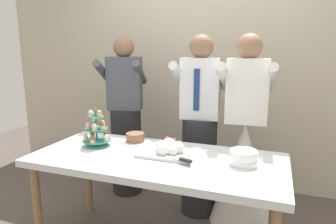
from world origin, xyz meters
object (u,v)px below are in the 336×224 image
object	(u,v)px
dessert_table	(157,166)
main_cake_tray	(169,149)
cupcake_stand	(96,131)
person_guest	(126,125)
plate_stack	(244,157)
round_cake	(135,138)
person_groom	(199,136)
person_bride	(243,160)

from	to	relation	value
dessert_table	main_cake_tray	world-z (taller)	main_cake_tray
cupcake_stand	person_guest	distance (m)	0.80
plate_stack	round_cake	xyz separation A→B (m)	(-0.89, 0.20, -0.02)
dessert_table	cupcake_stand	xyz separation A→B (m)	(-0.54, 0.07, 0.19)
round_cake	person_groom	bearing A→B (deg)	45.53
plate_stack	dessert_table	bearing A→B (deg)	-174.48
person_bride	person_guest	size ratio (longest dim) A/B	1.00
cupcake_stand	person_guest	size ratio (longest dim) A/B	0.18
dessert_table	cupcake_stand	distance (m)	0.58
person_groom	person_bride	bearing A→B (deg)	-5.18
main_cake_tray	plate_stack	xyz separation A→B (m)	(0.53, -0.01, 0.01)
dessert_table	main_cake_tray	distance (m)	0.15
cupcake_stand	round_cake	bearing A→B (deg)	36.04
plate_stack	person_guest	size ratio (longest dim) A/B	0.11
main_cake_tray	cupcake_stand	bearing A→B (deg)	179.90
plate_stack	person_guest	distance (m)	1.51
person_groom	person_bride	distance (m)	0.44
round_cake	person_guest	xyz separation A→B (m)	(-0.40, 0.59, -0.06)
cupcake_stand	person_bride	distance (m)	1.28
person_groom	person_guest	distance (m)	0.85
main_cake_tray	person_guest	size ratio (longest dim) A/B	0.26
dessert_table	person_groom	distance (m)	0.71
dessert_table	round_cake	xyz separation A→B (m)	(-0.29, 0.25, 0.11)
main_cake_tray	plate_stack	world-z (taller)	main_cake_tray
plate_stack	person_bride	xyz separation A→B (m)	(-0.05, 0.60, -0.24)
plate_stack	person_bride	world-z (taller)	person_bride
cupcake_stand	dessert_table	bearing A→B (deg)	-7.49
cupcake_stand	person_bride	xyz separation A→B (m)	(1.09, 0.59, -0.31)
cupcake_stand	plate_stack	world-z (taller)	cupcake_stand
dessert_table	main_cake_tray	size ratio (longest dim) A/B	4.19
dessert_table	person_bride	xyz separation A→B (m)	(0.55, 0.66, -0.12)
main_cake_tray	round_cake	size ratio (longest dim) A/B	1.79
dessert_table	person_bride	bearing A→B (deg)	50.12
person_groom	person_bride	xyz separation A→B (m)	(0.41, -0.04, -0.16)
person_groom	person_guest	size ratio (longest dim) A/B	1.00
dessert_table	person_groom	world-z (taller)	person_groom
person_groom	person_bride	world-z (taller)	same
round_cake	cupcake_stand	bearing A→B (deg)	-143.96
round_cake	person_groom	xyz separation A→B (m)	(0.44, 0.44, -0.06)
cupcake_stand	round_cake	size ratio (longest dim) A/B	1.27
main_cake_tray	dessert_table	bearing A→B (deg)	-135.23
dessert_table	person_groom	xyz separation A→B (m)	(0.14, 0.70, 0.05)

